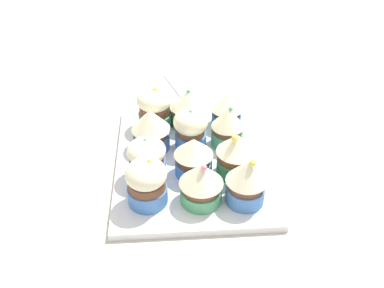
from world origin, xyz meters
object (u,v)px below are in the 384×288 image
cupcake_2 (147,158)px  cupcake_5 (192,129)px  cupcake_1 (151,128)px  napkin (198,85)px  cupcake_11 (246,181)px  cupcake_10 (236,154)px  cupcake_8 (227,109)px  cupcake_9 (228,127)px  cupcake_6 (192,156)px  cupcake_7 (201,183)px  cupcake_3 (147,182)px  baking_tray (192,161)px  cupcake_4 (187,108)px  cupcake_0 (155,108)px

cupcake_2 → cupcake_5: bearing=133.3°
cupcake_1 → napkin: 24.98cm
cupcake_2 → cupcake_11: 15.63cm
cupcake_1 → cupcake_10: (7.62, 13.14, -0.03)cm
cupcake_1 → cupcake_10: 15.19cm
cupcake_2 → cupcake_8: size_ratio=1.08×
cupcake_9 → cupcake_6: bearing=-41.5°
cupcake_7 → cupcake_10: bearing=134.6°
cupcake_6 → cupcake_1: bearing=-138.2°
cupcake_3 → cupcake_6: (-5.83, 6.89, -0.26)cm
cupcake_8 → cupcake_11: 19.67cm
baking_tray → napkin: (-26.18, 3.01, -0.30)cm
cupcake_6 → napkin: size_ratio=0.45×
cupcake_6 → cupcake_7: 6.24cm
napkin → cupcake_6: bearing=-6.1°
cupcake_7 → cupcake_8: 20.17cm
cupcake_5 → cupcake_11: bearing=26.9°
cupcake_7 → cupcake_6: bearing=-172.3°
cupcake_1 → cupcake_4: same height
cupcake_6 → cupcake_10: 6.72cm
cupcake_0 → cupcake_6: cupcake_0 is taller
cupcake_1 → cupcake_11: (13.86, 13.66, 0.02)cm
cupcake_2 → cupcake_5: 10.09cm
cupcake_9 → napkin: (-22.54, -3.21, -4.49)cm
baking_tray → cupcake_5: 5.44cm
cupcake_1 → cupcake_0: bearing=174.4°
cupcake_9 → cupcake_4: bearing=-133.3°
baking_tray → napkin: 26.35cm
baking_tray → cupcake_6: bearing=-2.8°
cupcake_4 → cupcake_7: size_ratio=1.05×
cupcake_2 → cupcake_5: size_ratio=0.92×
cupcake_1 → cupcake_5: size_ratio=0.98×
cupcake_9 → cupcake_5: bearing=-86.1°
cupcake_11 → cupcake_10: bearing=-175.3°
cupcake_9 → cupcake_8: bearing=173.8°
baking_tray → cupcake_4: 10.56cm
cupcake_4 → cupcake_9: (6.03, 6.41, -0.07)cm
cupcake_4 → cupcake_1: bearing=-46.7°
cupcake_5 → cupcake_6: bearing=-3.1°
cupcake_4 → cupcake_11: bearing=20.0°
baking_tray → cupcake_8: size_ratio=4.94×
cupcake_10 → cupcake_5: bearing=-138.8°
cupcake_0 → cupcake_6: bearing=23.1°
cupcake_2 → cupcake_4: bearing=152.5°
cupcake_2 → cupcake_11: cupcake_11 is taller
baking_tray → cupcake_10: (4.00, 6.53, 4.40)cm
cupcake_5 → cupcake_9: 6.04cm
cupcake_5 → cupcake_10: size_ratio=0.97×
cupcake_5 → cupcake_1: bearing=-93.3°
cupcake_4 → cupcake_0: bearing=-93.8°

